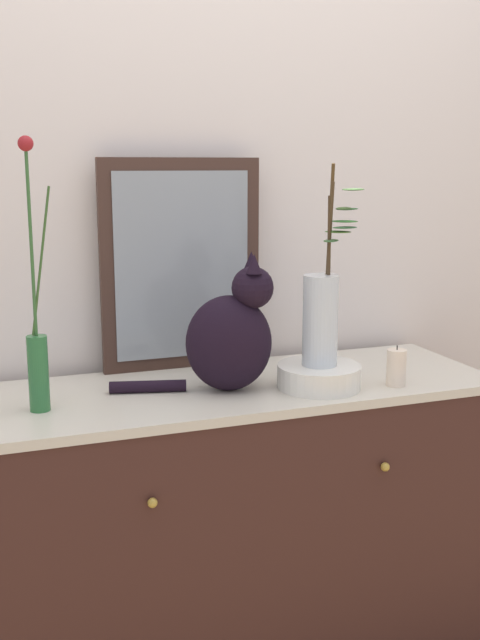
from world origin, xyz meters
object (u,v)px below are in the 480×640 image
Objects in this scene: bowl_porcelain at (319,376)px; candle_pillar at (396,368)px; mirror_leaning at (181,265)px; vase_glass_clear at (322,313)px; sideboard at (240,526)px; cat_sitting at (231,336)px; vase_slim_green at (37,346)px.

candle_pillar reaches higher than bowl_porcelain.
vase_glass_clear is (0.29, -0.33, -0.10)m from mirror_leaning.
sideboard is at bearing 158.01° from candle_pillar.
vase_glass_clear reaches higher than cat_sitting.
mirror_leaning is 0.93× the size of vase_slim_green.
bowl_porcelain is at bearing -28.62° from sideboard.
sideboard is at bearing 151.38° from bowl_porcelain.
vase_slim_green reaches higher than bowl_porcelain.
candle_pillar is (0.93, -0.11, -0.11)m from vase_slim_green.
vase_slim_green is 0.95m from candle_pillar.
mirror_leaning is at bearing 141.86° from candle_pillar.
candle_pillar is at bearing -6.99° from vase_slim_green.
sideboard is 2.32× the size of mirror_leaning.
vase_slim_green is at bearing -148.24° from mirror_leaning.
vase_slim_green is 2.91× the size of bowl_porcelain.
candle_pillar is (0.39, -0.16, 0.48)m from sideboard.
cat_sitting is 0.27m from bowl_porcelain.
mirror_leaning is 1.39× the size of cat_sitting.
sideboard is at bearing -66.69° from mirror_leaning.
cat_sitting is (0.06, -0.27, -0.16)m from mirror_leaning.
mirror_leaning is 0.68m from candle_pillar.
candle_pillar is (0.49, -0.39, -0.26)m from mirror_leaning.
bowl_porcelain is (0.23, -0.06, -0.12)m from cat_sitting.
vase_glass_clear is 4.72× the size of candle_pillar.
sideboard is 0.58m from cat_sitting.
mirror_leaning reaches higher than cat_sitting.
cat_sitting reaches higher than candle_pillar.
sideboard is at bearing 4.78° from vase_slim_green.
candle_pillar is at bearing -38.14° from mirror_leaning.
vase_slim_green is 5.83× the size of candle_pillar.
candle_pillar is (0.20, -0.05, -0.15)m from vase_glass_clear.
bowl_porcelain is 2.01× the size of candle_pillar.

